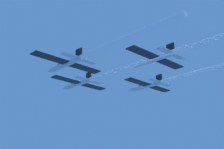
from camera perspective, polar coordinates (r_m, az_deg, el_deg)
name	(u,v)px	position (r m, az deg, el deg)	size (l,w,h in m)	color
jet_lead	(103,75)	(91.74, -1.60, -0.13)	(20.12, 49.23, 3.33)	#B2BAC6
jet_left_wing	(91,53)	(72.74, -3.85, 3.92)	(20.12, 44.18, 3.33)	#B2BAC6
jet_right_wing	(170,80)	(96.73, 10.59, -0.93)	(20.12, 42.67, 3.33)	#B2BAC6
jet_slot	(184,49)	(75.37, 13.04, 4.55)	(20.12, 41.76, 3.33)	#B2BAC6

